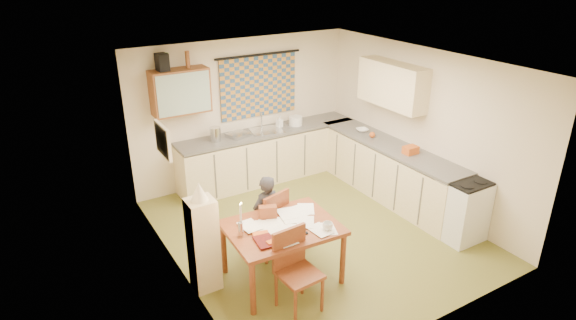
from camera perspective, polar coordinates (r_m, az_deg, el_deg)
floor at (r=7.19m, az=3.09°, el=-8.52°), size 4.00×4.50×0.02m
ceiling at (r=6.24m, az=3.60°, el=11.55°), size 4.00×4.50×0.02m
wall_back at (r=8.45m, az=-5.36°, el=5.84°), size 4.00×0.02×2.50m
wall_front at (r=5.11m, az=17.84°, el=-7.59°), size 4.00×0.02×2.50m
wall_left at (r=5.81m, az=-13.33°, el=-3.16°), size 0.02×4.50×2.50m
wall_right at (r=7.85m, az=15.57°, el=3.68°), size 0.02×4.50×2.50m
window_blind at (r=8.44m, az=-3.49°, el=8.69°), size 1.45×0.03×1.05m
curtain_rod at (r=8.30m, az=-3.52°, el=12.34°), size 1.60×0.04×0.04m
wall_cabinet at (r=7.73m, az=-12.65°, el=7.94°), size 0.90×0.34×0.70m
wall_cabinet_glass at (r=7.57m, az=-12.22°, el=7.67°), size 0.84×0.02×0.64m
upper_cabinet_right at (r=7.93m, az=12.27°, el=8.74°), size 0.34×1.30×0.70m
framed_print at (r=6.00m, az=-14.60°, el=2.27°), size 0.04×0.50×0.40m
print_canvas at (r=6.00m, az=-14.37°, el=2.31°), size 0.01×0.42×0.32m
counter_back at (r=8.61m, az=-2.33°, el=0.58°), size 3.30×0.62×0.92m
counter_right at (r=8.16m, az=11.77°, el=-1.25°), size 0.62×2.95×0.92m
stove at (r=7.25m, az=19.84°, el=-5.50°), size 0.58×0.58×0.90m
sink at (r=8.44m, az=-2.54°, el=3.23°), size 0.63×0.55×0.10m
tap at (r=8.53m, az=-3.15°, el=4.72°), size 0.03×0.03×0.28m
dish_rack at (r=8.18m, az=-5.91°, el=2.99°), size 0.42×0.39×0.06m
kettle at (r=8.00m, az=-8.61°, el=3.05°), size 0.21×0.21×0.24m
mixing_bowl at (r=8.68m, az=0.90°, el=4.67°), size 0.31×0.31×0.16m
soap_bottle at (r=8.56m, az=-1.02°, el=4.57°), size 0.14×0.14×0.21m
bowl at (r=8.47m, az=8.78°, el=3.52°), size 0.31×0.31×0.05m
orange_bag at (r=7.66m, az=14.33°, el=1.16°), size 0.22×0.16×0.12m
fruit_orange at (r=8.20m, az=9.96°, el=2.96°), size 0.10×0.10×0.10m
speaker at (r=7.55m, az=-14.70°, el=11.15°), size 0.17×0.21×0.26m
bottle_green at (r=7.57m, az=-14.17°, el=11.23°), size 0.09×0.09×0.26m
bottle_brown at (r=7.67m, az=-11.82°, el=11.59°), size 0.09×0.09×0.26m
dining_table at (r=6.06m, az=-0.67°, el=-10.83°), size 1.38×1.08×0.75m
chair_far at (r=6.56m, az=-2.46°, el=-8.72°), size 0.54×0.54×0.97m
chair_near at (r=5.65m, az=1.20°, el=-14.70°), size 0.47×0.47×0.97m
person at (r=6.41m, az=-2.63°, el=-6.65°), size 0.52×0.43×1.15m
shelf_stand at (r=5.87m, az=-9.99°, el=-9.87°), size 0.32×0.30×1.20m
lampshade at (r=5.52m, az=-10.50°, el=-3.69°), size 0.20×0.20×0.22m
letter_rack at (r=5.99m, az=-2.40°, el=-6.17°), size 0.24×0.18×0.16m
mug at (r=5.77m, az=4.72°, el=-7.84°), size 0.14×0.14×0.10m
magazine at (r=5.52m, az=-3.79°, el=-9.87°), size 0.28×0.34×0.03m
book at (r=5.61m, az=-4.03°, el=-9.29°), size 0.32×0.35×0.02m
orange_box at (r=5.51m, az=-1.90°, el=-9.76°), size 0.12×0.08×0.04m
eyeglasses at (r=5.70m, az=1.72°, el=-8.72°), size 0.14×0.08×0.02m
candle_holder at (r=5.65m, az=-5.63°, el=-8.17°), size 0.06×0.06×0.18m
candle at (r=5.57m, az=-5.64°, el=-6.24°), size 0.03×0.03×0.22m
candle_flame at (r=5.51m, az=-5.58°, el=-5.14°), size 0.02×0.02×0.02m
papers at (r=5.88m, az=0.04°, el=-7.53°), size 1.10×0.89×0.02m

